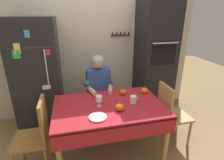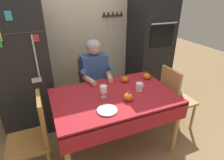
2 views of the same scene
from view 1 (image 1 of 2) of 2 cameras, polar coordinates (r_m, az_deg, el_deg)
ground_plane at (r=2.67m, az=-0.36°, el=-23.06°), size 10.00×10.00×0.00m
back_wall_assembly at (r=3.30m, az=-4.99°, el=11.25°), size 3.70×0.13×2.60m
refrigerator at (r=3.03m, az=-22.59°, el=0.96°), size 0.68×0.71×1.80m
wall_oven at (r=3.33m, az=13.52°, el=6.42°), size 0.60×0.64×2.10m
dining_table at (r=2.32m, az=-0.83°, el=-10.05°), size 1.40×0.90×0.74m
chair_behind_person at (r=3.07m, az=-4.60°, el=-4.98°), size 0.40×0.40×0.93m
seated_person at (r=2.81m, az=-4.12°, el=-2.48°), size 0.47×0.55×1.25m
chair_left_side at (r=2.38m, az=-23.12°, el=-15.34°), size 0.40×0.40×0.93m
chair_right_side at (r=2.73m, az=18.19°, el=-9.70°), size 0.40×0.40×0.93m
coffee_mug at (r=2.34m, az=6.89°, el=-6.24°), size 0.11×0.08×0.10m
wine_glass at (r=2.23m, az=-4.22°, el=-6.10°), size 0.08×0.08×0.14m
pumpkin_large at (r=2.16m, az=2.58°, el=-8.74°), size 0.11×0.11×0.11m
pumpkin_medium at (r=2.64m, az=10.41°, el=-3.34°), size 0.10×0.10×0.10m
pumpkin_small at (r=2.56m, az=3.60°, el=-3.82°), size 0.10×0.10×0.10m
serving_tray at (r=2.05m, az=-4.60°, el=-11.84°), size 0.21×0.21×0.02m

